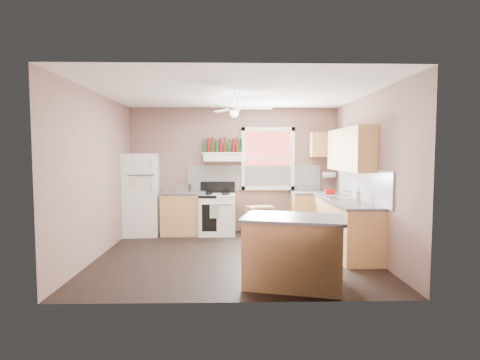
{
  "coord_description": "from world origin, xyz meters",
  "views": [
    {
      "loc": [
        -0.05,
        -6.18,
        1.7
      ],
      "look_at": [
        0.1,
        0.3,
        1.25
      ],
      "focal_mm": 28.0,
      "sensor_mm": 36.0,
      "label": 1
    }
  ],
  "objects_px": {
    "refrigerator": "(141,194)",
    "cart": "(260,221)",
    "toaster": "(183,188)",
    "stove": "(217,214)",
    "island": "(293,252)"
  },
  "relations": [
    {
      "from": "toaster",
      "to": "cart",
      "type": "xyz_separation_m",
      "value": [
        1.61,
        0.04,
        -0.72
      ]
    },
    {
      "from": "refrigerator",
      "to": "cart",
      "type": "height_order",
      "value": "refrigerator"
    },
    {
      "from": "refrigerator",
      "to": "stove",
      "type": "bearing_deg",
      "value": -5.45
    },
    {
      "from": "island",
      "to": "cart",
      "type": "bearing_deg",
      "value": 107.74
    },
    {
      "from": "refrigerator",
      "to": "cart",
      "type": "xyz_separation_m",
      "value": [
        2.51,
        0.03,
        -0.59
      ]
    },
    {
      "from": "refrigerator",
      "to": "toaster",
      "type": "bearing_deg",
      "value": -6.2
    },
    {
      "from": "toaster",
      "to": "island",
      "type": "relative_size",
      "value": 0.23
    },
    {
      "from": "stove",
      "to": "cart",
      "type": "distance_m",
      "value": 0.92
    },
    {
      "from": "cart",
      "to": "stove",
      "type": "bearing_deg",
      "value": 162.65
    },
    {
      "from": "stove",
      "to": "cart",
      "type": "bearing_deg",
      "value": 1.58
    },
    {
      "from": "refrigerator",
      "to": "stove",
      "type": "distance_m",
      "value": 1.66
    },
    {
      "from": "island",
      "to": "toaster",
      "type": "bearing_deg",
      "value": 134.56
    },
    {
      "from": "toaster",
      "to": "refrigerator",
      "type": "bearing_deg",
      "value": -163.64
    },
    {
      "from": "toaster",
      "to": "stove",
      "type": "bearing_deg",
      "value": 18.05
    },
    {
      "from": "toaster",
      "to": "stove",
      "type": "relative_size",
      "value": 0.33
    }
  ]
}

